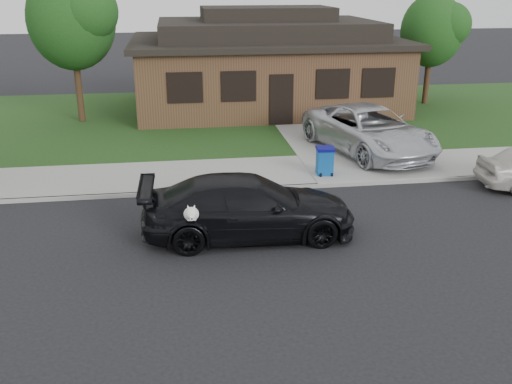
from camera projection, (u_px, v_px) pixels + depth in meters
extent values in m
plane|color=black|center=(201.00, 244.00, 13.64)|extent=(120.00, 120.00, 0.00)
cube|color=gray|center=(192.00, 176.00, 18.25)|extent=(60.00, 3.00, 0.12)
cube|color=gray|center=(194.00, 192.00, 16.86)|extent=(60.00, 0.12, 0.12)
cube|color=#193814|center=(185.00, 119.00, 25.67)|extent=(60.00, 13.00, 0.13)
cube|color=gray|center=(332.00, 130.00, 23.69)|extent=(4.50, 13.00, 0.14)
imported|color=black|center=(248.00, 207.00, 13.86)|extent=(5.23, 2.19, 1.51)
ellipsoid|color=white|center=(191.00, 214.00, 12.70)|extent=(0.34, 0.40, 0.30)
sphere|color=white|center=(192.00, 214.00, 12.45)|extent=(0.26, 0.26, 0.26)
cube|color=white|center=(192.00, 218.00, 12.35)|extent=(0.09, 0.12, 0.08)
sphere|color=black|center=(192.00, 219.00, 12.30)|extent=(0.04, 0.04, 0.04)
cone|color=white|center=(188.00, 207.00, 12.44)|extent=(0.11, 0.11, 0.14)
cone|color=white|center=(194.00, 207.00, 12.46)|extent=(0.11, 0.11, 0.14)
imported|color=silver|center=(369.00, 130.00, 20.21)|extent=(4.11, 6.31, 1.62)
cube|color=#0D4990|center=(325.00, 162.00, 18.03)|extent=(0.53, 0.53, 0.81)
cube|color=#080962|center=(325.00, 149.00, 17.88)|extent=(0.58, 0.58, 0.09)
cylinder|color=black|center=(321.00, 175.00, 17.90)|extent=(0.05, 0.13, 0.13)
cylinder|color=black|center=(332.00, 175.00, 17.95)|extent=(0.05, 0.13, 0.13)
cube|color=#422B1C|center=(266.00, 75.00, 27.51)|extent=(12.00, 8.00, 3.00)
cube|color=black|center=(266.00, 40.00, 26.95)|extent=(12.60, 8.60, 0.25)
cube|color=black|center=(266.00, 29.00, 26.76)|extent=(10.00, 6.50, 0.80)
cube|color=black|center=(266.00, 13.00, 26.52)|extent=(6.00, 3.50, 0.60)
cube|color=black|center=(281.00, 100.00, 23.92)|extent=(1.00, 0.06, 2.10)
cube|color=black|center=(185.00, 88.00, 23.18)|extent=(1.30, 0.05, 1.10)
cube|color=black|center=(239.00, 86.00, 23.47)|extent=(1.30, 0.05, 1.10)
cube|color=black|center=(333.00, 84.00, 24.01)|extent=(1.30, 0.05, 1.10)
cube|color=black|center=(378.00, 83.00, 24.27)|extent=(1.30, 0.05, 1.10)
cylinder|color=#332114|center=(79.00, 93.00, 24.61)|extent=(0.28, 0.28, 2.48)
ellipsoid|color=#143811|center=(71.00, 20.00, 23.55)|extent=(3.60, 3.60, 4.14)
sphere|color=#26591E|center=(87.00, 11.00, 23.02)|extent=(2.52, 2.52, 2.52)
cylinder|color=#332114|center=(426.00, 83.00, 28.29)|extent=(0.28, 0.28, 2.03)
ellipsoid|color=#143811|center=(432.00, 31.00, 27.41)|extent=(3.00, 3.00, 3.45)
sphere|color=#26591E|center=(449.00, 25.00, 26.97)|extent=(2.10, 2.10, 2.10)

